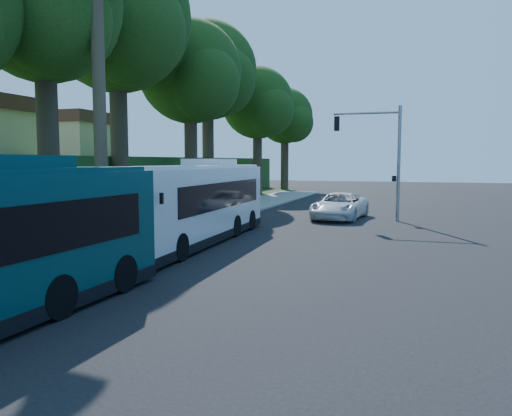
% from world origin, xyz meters
% --- Properties ---
extents(ground, '(140.00, 140.00, 0.00)m').
position_xyz_m(ground, '(0.00, 0.00, 0.00)').
color(ground, black).
rests_on(ground, ground).
extents(sidewalk, '(4.50, 70.00, 0.12)m').
position_xyz_m(sidewalk, '(-7.30, 0.00, 0.06)').
color(sidewalk, gray).
rests_on(sidewalk, ground).
extents(red_curb, '(0.25, 30.00, 0.13)m').
position_xyz_m(red_curb, '(-5.00, -4.00, 0.07)').
color(red_curb, maroon).
rests_on(red_curb, ground).
extents(grass_verge, '(8.00, 70.00, 0.06)m').
position_xyz_m(grass_verge, '(-13.00, 5.00, 0.03)').
color(grass_verge, '#234719').
rests_on(grass_verge, ground).
extents(bus_shelter, '(3.20, 1.51, 2.55)m').
position_xyz_m(bus_shelter, '(-7.26, -2.86, 1.81)').
color(bus_shelter, black).
rests_on(bus_shelter, ground).
extents(stop_sign_pole, '(0.35, 0.06, 3.17)m').
position_xyz_m(stop_sign_pole, '(-5.40, -5.00, 2.08)').
color(stop_sign_pole, gray).
rests_on(stop_sign_pole, ground).
extents(traffic_signal_pole, '(4.10, 0.30, 7.00)m').
position_xyz_m(traffic_signal_pole, '(3.78, 10.00, 4.42)').
color(traffic_signal_pole, gray).
rests_on(traffic_signal_pole, ground).
extents(hillside_backdrop, '(24.00, 60.00, 8.80)m').
position_xyz_m(hillside_backdrop, '(-26.30, 15.10, 2.44)').
color(hillside_backdrop, '#234719').
rests_on(hillside_backdrop, ground).
extents(tree_0, '(8.40, 8.00, 15.70)m').
position_xyz_m(tree_0, '(-12.40, -0.02, 11.20)').
color(tree_0, '#382B1E').
rests_on(tree_0, ground).
extents(tree_1, '(10.50, 10.00, 18.26)m').
position_xyz_m(tree_1, '(-13.37, 7.98, 12.73)').
color(tree_1, '#382B1E').
rests_on(tree_1, ground).
extents(tree_2, '(8.82, 8.40, 15.12)m').
position_xyz_m(tree_2, '(-11.89, 15.98, 10.48)').
color(tree_2, '#382B1E').
rests_on(tree_2, ground).
extents(tree_3, '(10.08, 9.60, 17.28)m').
position_xyz_m(tree_3, '(-13.88, 23.98, 11.98)').
color(tree_3, '#382B1E').
rests_on(tree_3, ground).
extents(tree_4, '(8.40, 8.00, 14.14)m').
position_xyz_m(tree_4, '(-11.40, 31.98, 9.73)').
color(tree_4, '#382B1E').
rests_on(tree_4, ground).
extents(tree_5, '(7.35, 7.00, 12.86)m').
position_xyz_m(tree_5, '(-10.41, 39.99, 8.96)').
color(tree_5, '#382B1E').
rests_on(tree_5, ground).
extents(white_bus, '(3.15, 12.76, 3.78)m').
position_xyz_m(white_bus, '(-3.57, -1.18, 1.84)').
color(white_bus, silver).
rests_on(white_bus, ground).
extents(pickup, '(3.22, 6.16, 1.66)m').
position_xyz_m(pickup, '(1.25, 10.10, 0.83)').
color(pickup, white).
rests_on(pickup, ground).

